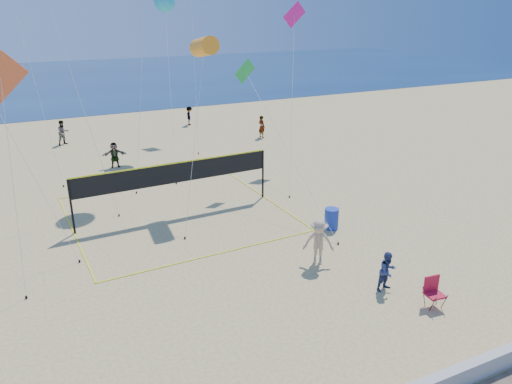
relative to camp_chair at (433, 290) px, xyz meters
name	(u,v)px	position (x,y,z in m)	size (l,w,h in m)	color
ground	(282,359)	(-5.93, -0.21, -0.62)	(120.00, 120.00, 0.00)	#D2BB76
ocean	(61,80)	(-5.93, 61.79, -0.61)	(140.00, 50.00, 0.03)	navy
bystander_a	(387,271)	(-0.72, 1.51, 0.12)	(0.72, 0.56, 1.48)	navy
bystander_b	(319,242)	(-1.91, 4.22, 0.32)	(1.22, 0.70, 1.89)	tan
far_person_1	(114,155)	(-6.71, 20.42, 0.18)	(1.48, 0.47, 1.60)	gray
far_person_2	(262,127)	(4.91, 23.03, 0.23)	(0.62, 0.41, 1.70)	gray
far_person_3	(63,133)	(-9.04, 27.51, 0.28)	(0.87, 0.68, 1.79)	gray
far_person_4	(189,116)	(1.28, 29.49, 0.16)	(1.02, 0.58, 1.57)	gray
camp_chair	(433,290)	(0.00, 0.00, 0.00)	(0.64, 0.78, 1.22)	#B2142D
trash_barrel	(331,219)	(0.43, 6.78, -0.14)	(0.65, 0.65, 0.97)	#1933A4
volleyball_net	(175,179)	(-5.46, 11.52, 1.21)	(10.24, 10.10, 2.64)	black
kite_2	(204,47)	(-3.18, 13.01, 7.13)	(3.33, 5.50, 8.33)	orange
kite_3	(2,88)	(-12.13, 7.71, 6.55)	(1.75, 1.46, 8.36)	#E65C2D
kite_4	(251,82)	(-0.43, 13.56, 5.19)	(1.36, 9.25, 7.00)	green
kite_5	(294,25)	(4.23, 17.26, 7.88)	(4.73, 6.86, 9.87)	#D81791
kite_7	(165,1)	(-1.89, 23.89, 9.22)	(3.19, 9.10, 10.55)	#20ADDD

